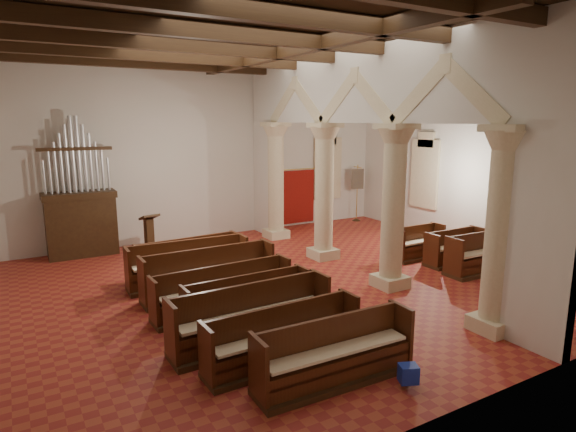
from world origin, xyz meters
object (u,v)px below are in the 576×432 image
at_px(pipe_organ, 80,212).
at_px(processional_banner, 357,202).
at_px(lectern, 149,238).
at_px(nave_pew_0, 335,362).
at_px(aisle_pew_0, 481,260).

height_order(pipe_organ, processional_banner, pipe_organ).
xyz_separation_m(lectern, nave_pew_0, (0.66, -8.99, -0.20)).
xyz_separation_m(processional_banner, aisle_pew_0, (-1.38, -7.29, -0.42)).
bearing_deg(aisle_pew_0, pipe_organ, 143.35).
distance_m(lectern, nave_pew_0, 9.02).
distance_m(pipe_organ, nave_pew_0, 10.34).
bearing_deg(aisle_pew_0, nave_pew_0, -157.12).
xyz_separation_m(pipe_organ, nave_pew_0, (2.47, -9.99, -1.02)).
relative_size(processional_banner, nave_pew_0, 0.84).
height_order(processional_banner, nave_pew_0, processional_banner).
height_order(lectern, nave_pew_0, lectern).
bearing_deg(nave_pew_0, processional_banner, 51.91).
bearing_deg(processional_banner, aisle_pew_0, -88.05).
height_order(pipe_organ, nave_pew_0, pipe_organ).
height_order(lectern, processional_banner, processional_banner).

